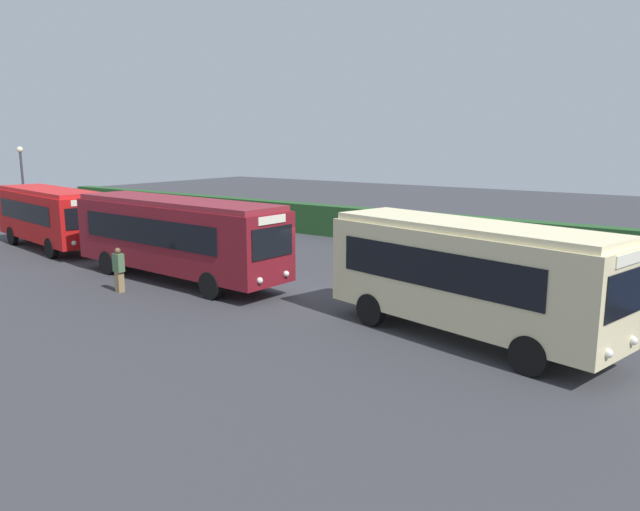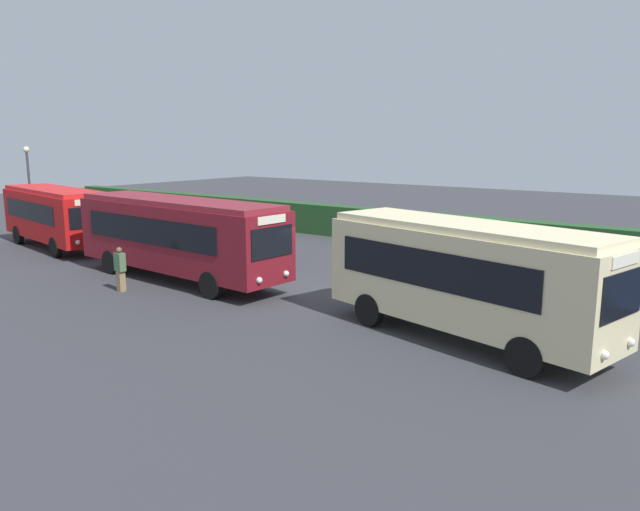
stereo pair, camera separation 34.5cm
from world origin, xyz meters
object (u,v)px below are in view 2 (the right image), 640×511
object	(u,v)px
bus_red	(55,214)
lamppost	(29,179)
bus_maroon	(178,234)
bus_cream	(465,274)
person_left	(120,268)
person_center	(282,248)
person_right	(609,318)

from	to	relation	value
bus_red	lamppost	world-z (taller)	lamppost
bus_red	lamppost	size ratio (longest dim) A/B	1.73
bus_maroon	lamppost	size ratio (longest dim) A/B	2.05
bus_cream	person_left	size ratio (longest dim) A/B	5.30
bus_cream	person_left	xyz separation A→B (m)	(-12.52, -2.52, -1.03)
bus_maroon	bus_cream	size ratio (longest dim) A/B	1.19
person_left	lamppost	xyz separation A→B (m)	(-16.48, 5.36, 2.38)
person_center	bus_red	bearing A→B (deg)	31.43
bus_maroon	person_center	size ratio (longest dim) A/B	5.81
bus_red	person_left	world-z (taller)	bus_red
person_center	person_right	bearing A→B (deg)	-173.77
lamppost	person_center	bearing A→B (deg)	3.63
bus_maroon	person_left	world-z (taller)	bus_maroon
bus_maroon	person_left	xyz separation A→B (m)	(-0.33, -2.54, -1.01)
person_right	lamppost	size ratio (longest dim) A/B	0.37
bus_maroon	person_center	bearing A→B (deg)	66.31
lamppost	bus_cream	bearing A→B (deg)	-5.59
bus_red	lamppost	xyz separation A→B (m)	(-5.93, 1.84, 1.47)
bus_cream	person_left	world-z (taller)	bus_cream
person_center	lamppost	size ratio (longest dim) A/B	0.35
bus_red	person_center	world-z (taller)	bus_red
person_left	person_right	bearing A→B (deg)	-72.31
bus_maroon	lamppost	xyz separation A→B (m)	(-16.82, 2.82, 1.37)
bus_red	bus_cream	size ratio (longest dim) A/B	1.01
bus_red	person_right	world-z (taller)	bus_red
bus_cream	person_right	xyz separation A→B (m)	(3.56, 1.12, -0.90)
bus_red	person_left	size ratio (longest dim) A/B	5.33
person_left	person_right	size ratio (longest dim) A/B	0.88
person_left	person_right	xyz separation A→B (m)	(16.08, 3.64, 0.14)
bus_red	bus_maroon	size ratio (longest dim) A/B	0.84
bus_red	person_left	distance (m)	11.16
bus_cream	person_center	distance (m)	11.02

